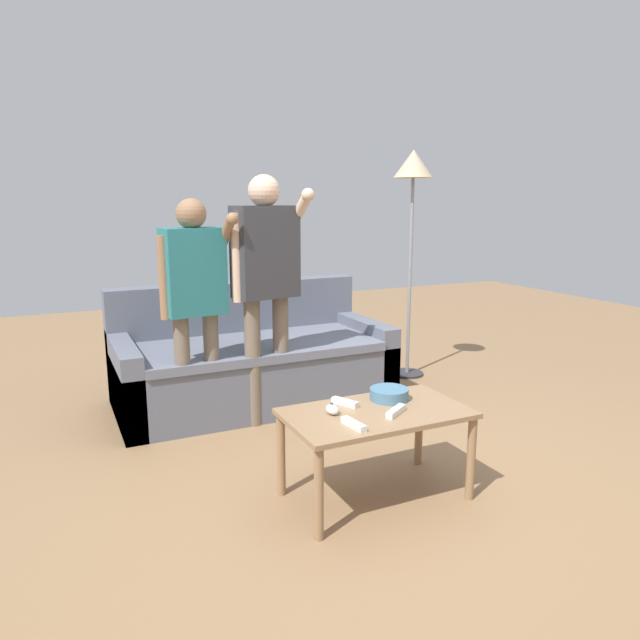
# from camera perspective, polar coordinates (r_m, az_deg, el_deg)

# --- Properties ---
(ground_plane) EXTENTS (12.00, 12.00, 0.00)m
(ground_plane) POSITION_cam_1_polar(r_m,az_deg,el_deg) (3.21, 6.50, -15.92)
(ground_plane) COLOR #93704C
(couch) EXTENTS (1.97, 0.96, 0.85)m
(couch) POSITION_cam_1_polar(r_m,az_deg,el_deg) (4.40, -6.72, -4.13)
(couch) COLOR slate
(couch) RESTS_ON ground
(coffee_table) EXTENTS (0.91, 0.52, 0.46)m
(coffee_table) POSITION_cam_1_polar(r_m,az_deg,el_deg) (2.95, 5.49, -9.99)
(coffee_table) COLOR #997551
(coffee_table) RESTS_ON ground
(snack_bowl) EXTENTS (0.20, 0.20, 0.06)m
(snack_bowl) POSITION_cam_1_polar(r_m,az_deg,el_deg) (3.09, 6.76, -7.19)
(snack_bowl) COLOR teal
(snack_bowl) RESTS_ON coffee_table
(game_remote_nunchuk) EXTENTS (0.06, 0.09, 0.05)m
(game_remote_nunchuk) POSITION_cam_1_polar(r_m,az_deg,el_deg) (2.87, 1.24, -8.74)
(game_remote_nunchuk) COLOR white
(game_remote_nunchuk) RESTS_ON coffee_table
(floor_lamp) EXTENTS (0.32, 0.32, 1.88)m
(floor_lamp) POSITION_cam_1_polar(r_m,az_deg,el_deg) (4.91, 9.06, 13.05)
(floor_lamp) COLOR #2D2D33
(floor_lamp) RESTS_ON ground
(player_center) EXTENTS (0.51, 0.35, 1.64)m
(player_center) POSITION_cam_1_polar(r_m,az_deg,el_deg) (3.82, -5.32, 4.83)
(player_center) COLOR #756656
(player_center) RESTS_ON ground
(player_left) EXTENTS (0.47, 0.32, 1.49)m
(player_left) POSITION_cam_1_polar(r_m,az_deg,el_deg) (3.70, -12.16, 2.95)
(player_left) COLOR #756656
(player_left) RESTS_ON ground
(game_remote_wand_near) EXTENTS (0.16, 0.12, 0.03)m
(game_remote_wand_near) POSITION_cam_1_polar(r_m,az_deg,el_deg) (2.89, 7.42, -8.83)
(game_remote_wand_near) COLOR white
(game_remote_wand_near) RESTS_ON coffee_table
(game_remote_wand_far) EXTENTS (0.06, 0.16, 0.03)m
(game_remote_wand_far) POSITION_cam_1_polar(r_m,az_deg,el_deg) (2.72, 3.31, -10.13)
(game_remote_wand_far) COLOR white
(game_remote_wand_far) RESTS_ON coffee_table
(game_remote_wand_spare) EXTENTS (0.10, 0.15, 0.03)m
(game_remote_wand_spare) POSITION_cam_1_polar(r_m,az_deg,el_deg) (2.99, 2.45, -8.04)
(game_remote_wand_spare) COLOR white
(game_remote_wand_spare) RESTS_ON coffee_table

